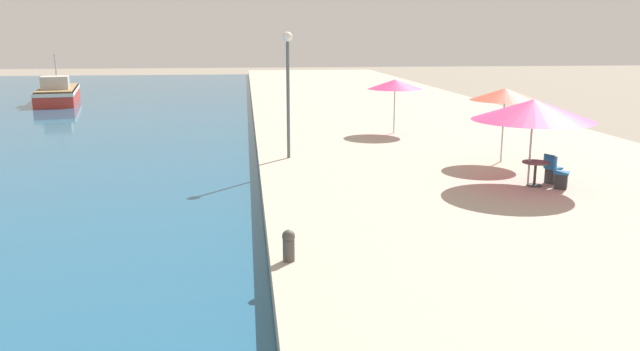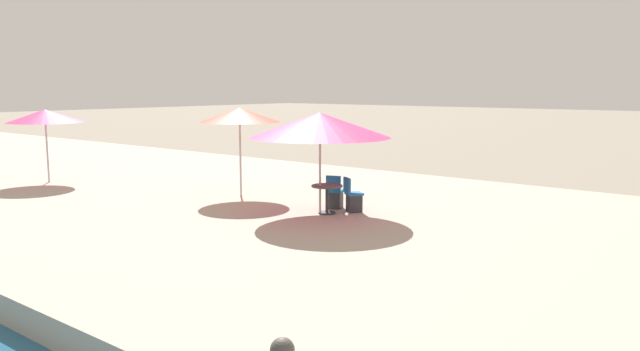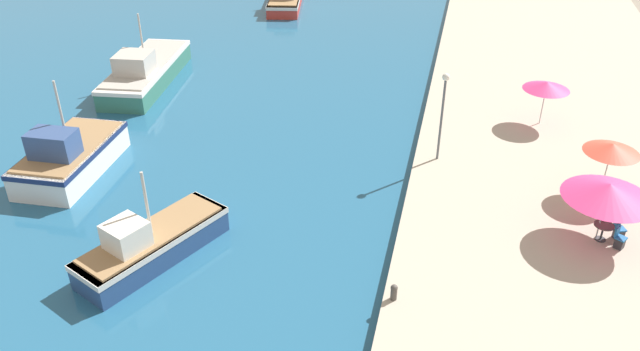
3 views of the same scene
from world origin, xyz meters
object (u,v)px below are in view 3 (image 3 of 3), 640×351
Objects in this scene: cafe_table at (603,229)px; cafe_chair_left at (619,241)px; fishing_boat_far at (145,71)px; cafe_umbrella_white at (612,148)px; lamppost at (443,102)px; fishing_boat_near at (151,243)px; mooring_bollard at (394,292)px; fishing_boat_mid at (70,156)px; cafe_umbrella_striped at (547,86)px; cafe_umbrella_pink at (609,191)px; cafe_chair_right at (619,232)px.

cafe_table is 0.75m from cafe_chair_left.
fishing_boat_far is 28.96m from cafe_table.
lamppost is (-7.50, 1.64, 0.68)m from cafe_umbrella_white.
cafe_umbrella_white is 2.89× the size of cafe_chair_left.
fishing_boat_near reaches higher than cafe_umbrella_white.
mooring_bollard is at bearing -144.58° from cafe_table.
fishing_boat_mid reaches higher than mooring_bollard.
cafe_umbrella_striped reaches higher than cafe_chair_left.
cafe_umbrella_pink is 3.93× the size of cafe_chair_right.
fishing_boat_far is 2.19× the size of lamppost.
mooring_bollard is (16.91, -6.06, -0.10)m from fishing_boat_mid.
fishing_boat_near is at bearing -40.30° from fishing_boat_mid.
cafe_umbrella_pink is 1.36× the size of cafe_umbrella_white.
cafe_umbrella_striped reaches higher than mooring_bollard.
cafe_chair_left is (27.02, -12.27, -0.08)m from fishing_boat_far.
cafe_chair_left is at bearing -4.95° from fishing_boat_mid.
cafe_umbrella_white is at bearing -72.31° from cafe_umbrella_striped.
cafe_umbrella_pink is at bearing -31.27° from fishing_boat_far.
fishing_boat_mid is at bearing -164.92° from lamppost.
cafe_umbrella_white reaches higher than cafe_chair_right.
cafe_umbrella_striped is at bearing 173.01° from cafe_chair_right.
fishing_boat_mid is 7.14× the size of cafe_chair_left.
mooring_bollard is at bearing -143.53° from cafe_umbrella_pink.
fishing_boat_far is 24.72m from cafe_umbrella_striped.
cafe_umbrella_white is at bearing 163.37° from cafe_chair_right.
cafe_umbrella_pink is at bearing 146.78° from cafe_table.
fishing_boat_near reaches higher than cafe_umbrella_striped.
fishing_boat_near is 18.79m from cafe_chair_left.
fishing_boat_mid is 24.71m from cafe_table.
cafe_chair_right reaches higher than cafe_table.
fishing_boat_near is at bearing -43.34° from cafe_chair_left.
cafe_chair_right is at bearing -3.50° from fishing_boat_mid.
cafe_umbrella_white reaches higher than cafe_chair_left.
mooring_bollard is at bearing 20.50° from fishing_boat_near.
lamppost is at bearing 86.06° from mooring_bollard.
lamppost is at bearing 12.20° from fishing_boat_mid.
cafe_table is at bearing -31.33° from fishing_boat_far.
cafe_umbrella_white is (26.87, -8.24, 2.01)m from fishing_boat_far.
cafe_umbrella_pink is 2.13m from cafe_chair_right.
mooring_bollard is (-8.25, -9.18, -2.06)m from cafe_umbrella_white.
cafe_umbrella_pink is (26.25, -11.78, 1.88)m from fishing_boat_far.
fishing_boat_far is at bearing 177.24° from cafe_umbrella_striped.
cafe_umbrella_white is 4.54m from cafe_chair_left.
cafe_chair_right is at bearing -86.35° from cafe_umbrella_white.
cafe_umbrella_white is at bearing 49.52° from fishing_boat_near.
fishing_boat_near reaches higher than cafe_umbrella_pink.
cafe_chair_right is 9.62m from lamppost.
mooring_bollard is at bearing -75.92° from cafe_chair_right.
cafe_umbrella_white is (25.16, 3.11, 1.96)m from fishing_boat_mid.
cafe_umbrella_white reaches higher than mooring_bollard.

